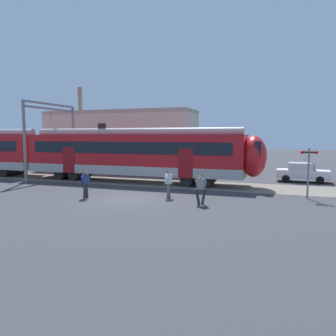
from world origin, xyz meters
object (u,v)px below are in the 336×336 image
(pedestrian_white, at_px, (169,182))
(crossing_signal, at_px, (309,165))
(pedestrian_grey, at_px, (201,186))
(commuter_train, at_px, (45,152))
(parked_car_white, at_px, (302,172))
(pedestrian_navy, at_px, (85,181))

(pedestrian_white, height_order, crossing_signal, crossing_signal)
(pedestrian_grey, distance_m, crossing_signal, 6.78)
(commuter_train, bearing_deg, parked_car_white, 11.65)
(commuter_train, bearing_deg, pedestrian_grey, -23.11)
(pedestrian_navy, height_order, parked_car_white, pedestrian_navy)
(pedestrian_white, xyz_separation_m, parked_car_white, (7.97, 9.94, -0.18))
(parked_car_white, xyz_separation_m, crossing_signal, (-0.09, -7.49, 1.23))
(commuter_train, relative_size, pedestrian_grey, 22.83)
(pedestrian_white, xyz_separation_m, pedestrian_grey, (2.31, -1.28, 0.03))
(crossing_signal, bearing_deg, pedestrian_grey, -146.17)
(pedestrian_navy, distance_m, crossing_signal, 13.29)
(pedestrian_white, relative_size, pedestrian_grey, 1.00)
(pedestrian_navy, relative_size, pedestrian_white, 1.00)
(commuter_train, relative_size, crossing_signal, 12.68)
(commuter_train, height_order, parked_car_white, commuter_train)
(crossing_signal, bearing_deg, parked_car_white, 89.31)
(commuter_train, bearing_deg, pedestrian_white, -22.04)
(pedestrian_navy, bearing_deg, pedestrian_grey, 3.17)
(pedestrian_navy, height_order, crossing_signal, crossing_signal)
(commuter_train, xyz_separation_m, pedestrian_white, (13.58, -5.50, -1.29))
(pedestrian_white, distance_m, parked_car_white, 12.74)
(parked_car_white, bearing_deg, pedestrian_grey, -116.77)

